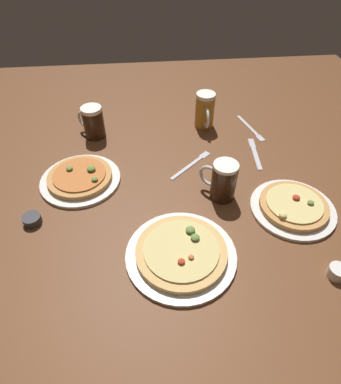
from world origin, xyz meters
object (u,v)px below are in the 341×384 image
Objects in this scene: pizza_plate_side at (181,253)px; beer_mug_dark at (223,181)px; knife_right at (255,153)px; pizza_plate_near at (293,207)px; beer_mug_amber at (205,111)px; ramekin_sauce at (337,272)px; ramekin_butter at (32,219)px; beer_mug_pale at (93,122)px; pizza_plate_far at (80,178)px; fork_spare at (251,128)px; fork_left at (191,164)px.

beer_mug_dark reaches higher than pizza_plate_side.
pizza_plate_near is at bearing -83.95° from knife_right.
beer_mug_amber reaches higher than knife_right.
beer_mug_amber is at bearing 106.23° from ramekin_sauce.
pizza_plate_near is 0.86m from ramekin_butter.
ramekin_sauce is at bearing -47.05° from beer_mug_pale.
beer_mug_dark reaches higher than pizza_plate_near.
ramekin_butter is (-0.89, 0.29, -0.00)m from ramekin_sauce.
pizza_plate_far reaches higher than ramekin_sauce.
knife_right is 0.98× the size of fork_spare.
ramekin_butter is (-0.17, -0.49, -0.05)m from beer_mug_pale.
ramekin_sauce is (0.43, -0.11, 0.00)m from pizza_plate_side.
ramekin_sauce reaches higher than knife_right.
beer_mug_dark is 0.44m from ramekin_sauce.
beer_mug_amber is (0.02, 0.46, 0.01)m from beer_mug_dark.
beer_mug_dark is 0.46m from beer_mug_amber.
fork_left is 0.27m from knife_right.
pizza_plate_far is 5.61× the size of ramekin_sauce.
pizza_plate_side is at bearing -121.35° from fork_spare.
pizza_plate_near is 0.87m from beer_mug_pale.
pizza_plate_near reaches higher than ramekin_butter.
pizza_plate_far is at bearing 163.20° from pizza_plate_near.
ramekin_sauce is (0.24, -0.81, -0.06)m from beer_mug_amber.
ramekin_sauce is at bearing -53.97° from beer_mug_dark.
pizza_plate_side reaches higher than fork_spare.
fork_left is (0.56, 0.24, -0.01)m from ramekin_butter.
pizza_plate_far is at bearing -171.68° from knife_right.
ramekin_butter is at bearing 162.13° from ramekin_sauce.
fork_spare is at bearing -1.27° from beer_mug_pale.
beer_mug_amber is at bearing 70.57° from fork_left.
beer_mug_amber is 0.84m from ramekin_sauce.
fork_left is (-0.30, 0.27, -0.01)m from pizza_plate_near.
beer_mug_dark is at bearing -118.88° from fork_spare.
beer_mug_pale reaches higher than fork_left.
pizza_plate_near is at bearing -69.37° from beer_mug_amber.
fork_spare is at bearing -12.55° from beer_mug_amber.
knife_right is at bearing 52.26° from pizza_plate_side.
ramekin_butter is at bearing -125.46° from pizza_plate_far.
knife_right is at bearing -52.92° from beer_mug_amber.
beer_mug_amber is (0.52, 0.33, 0.06)m from pizza_plate_far.
beer_mug_dark is (-0.23, 0.09, 0.06)m from pizza_plate_near.
ramekin_butter is 0.61m from fork_left.
beer_mug_pale is at bearing 132.95° from ramekin_sauce.
beer_mug_dark is at bearing -14.20° from pizza_plate_far.
ramekin_sauce is 0.25× the size of knife_right.
ramekin_butter is 0.33× the size of fork_left.
beer_mug_dark is 2.73× the size of ramekin_sauce.
beer_mug_pale is 0.52m from ramekin_butter.
fork_spare is (0.03, 0.18, 0.00)m from knife_right.
beer_mug_amber is 0.49m from beer_mug_pale.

